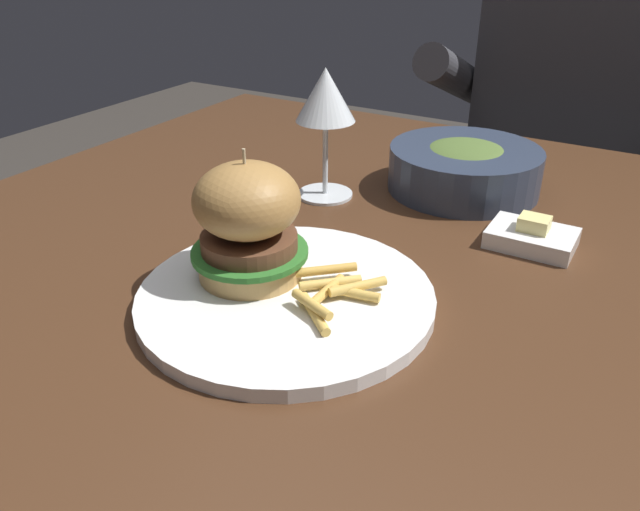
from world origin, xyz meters
The scene contains 8 objects.
dining_table centered at (0.00, 0.00, 0.66)m, with size 1.20×1.00×0.74m.
main_plate centered at (-0.08, -0.14, 0.75)m, with size 0.28×0.28×0.01m, color white.
burger_sandwich centered at (-0.12, -0.13, 0.81)m, with size 0.11×0.11×0.13m.
fries_pile centered at (-0.03, -0.13, 0.76)m, with size 0.10×0.11×0.02m.
wine_glass centered at (-0.18, 0.11, 0.87)m, with size 0.08×0.08×0.17m.
butter_dish centered at (0.10, 0.10, 0.75)m, with size 0.09×0.07×0.04m.
soup_bowl centered at (-0.03, 0.22, 0.77)m, with size 0.20×0.20×0.06m.
diner_person centered at (0.01, 0.78, 0.56)m, with size 0.51×0.36×1.18m.
Camera 1 is at (0.21, -0.56, 1.07)m, focal length 35.00 mm.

